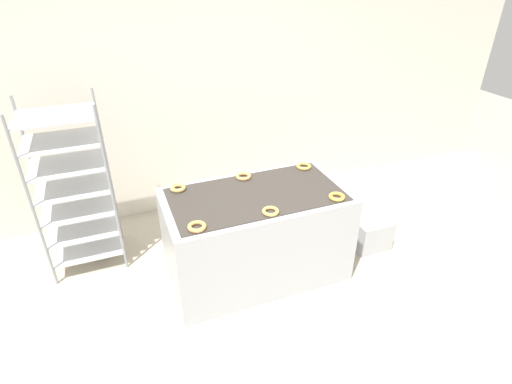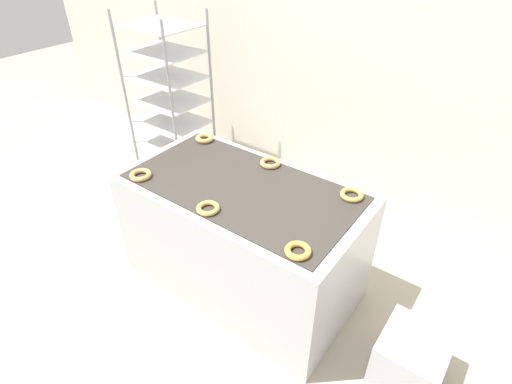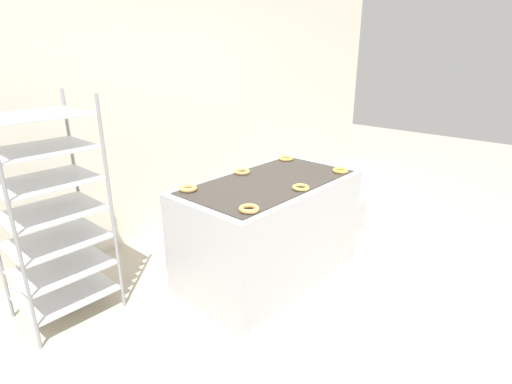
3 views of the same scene
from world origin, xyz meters
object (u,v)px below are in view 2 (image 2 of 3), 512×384
Objects in this scene: baking_rack_cart at (170,100)px; donut_far_left at (204,138)px; donut_near_left at (140,175)px; donut_far_right at (352,195)px; donut_near_right at (298,251)px; fryer_machine at (243,237)px; donut_near_center at (208,208)px; glaze_bin at (410,358)px; donut_far_center at (270,163)px.

baking_rack_cart is 0.95m from donut_far_left.
donut_far_right is at bearing 26.92° from donut_near_left.
donut_near_right is at bearing -90.64° from donut_far_right.
donut_near_left and donut_near_right have the same top height.
fryer_machine is at bearing -153.83° from donut_far_right.
donut_near_right is (0.60, 0.00, 0.00)m from donut_near_center.
glaze_bin is at bearing -1.00° from fryer_machine.
donut_far_right is (0.60, 0.30, 0.44)m from fryer_machine.
donut_far_right is (2.04, -0.46, 0.05)m from baking_rack_cart.
donut_far_center reaches higher than glaze_bin.
donut_near_left is 0.58m from donut_near_center.
donut_far_center is 0.60m from donut_far_right.
donut_near_right is 0.96× the size of donut_far_center.
glaze_bin is 1.97m from donut_far_left.
donut_far_left is at bearing 133.66° from donut_near_center.
donut_far_left reaches higher than glaze_bin.
donut_far_right is at bearing 152.79° from glaze_bin.
donut_far_center is at bearing 89.87° from fryer_machine.
baking_rack_cart reaches higher than donut_near_left.
donut_near_right is at bearing -27.52° from baking_rack_cart.
donut_far_center is (0.58, 0.62, -0.00)m from donut_near_left.
donut_far_right is (0.60, 0.60, 0.00)m from donut_near_center.
donut_far_center reaches higher than donut_near_center.
glaze_bin is 0.98m from donut_near_right.
donut_near_center is at bearing -179.65° from donut_near_right.
donut_near_left is 1.04× the size of donut_far_left.
donut_near_right reaches higher than glaze_bin.
donut_far_left is at bearing 169.62° from glaze_bin.
donut_near_center is 0.60m from donut_near_right.
donut_near_right reaches higher than donut_near_center.
donut_near_left is at bearing -152.32° from fryer_machine.
donut_near_right reaches higher than donut_far_right.
fryer_machine is 11.53× the size of donut_near_center.
glaze_bin is 1.43m from donut_near_center.
donut_far_left reaches higher than donut_far_center.
fryer_machine is 0.80m from donut_far_left.
baking_rack_cart is at bearing 167.38° from donut_far_right.
fryer_machine is 4.15× the size of glaze_bin.
donut_far_left is at bearing 179.28° from donut_far_right.
glaze_bin is 1.44m from donut_far_center.
fryer_machine is 0.98× the size of baking_rack_cart.
baking_rack_cart reaches higher than glaze_bin.
fryer_machine is at bearing 179.00° from glaze_bin.
donut_far_right is at bearing -1.56° from donut_far_center.
donut_far_center is 1.00× the size of donut_far_right.
donut_near_left is at bearing -133.38° from donut_far_center.
donut_near_right is at bearing -46.16° from donut_far_center.
baking_rack_cart reaches higher than donut_near_right.
baking_rack_cart is 11.35× the size of donut_far_right.
baking_rack_cart is 2.29m from donut_near_right.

